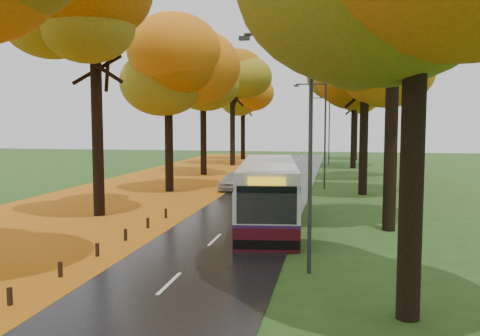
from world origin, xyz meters
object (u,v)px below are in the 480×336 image
(bus, at_px, (269,191))
(car_dark, at_px, (263,164))
(car_silver, at_px, (264,165))
(streetlamp_near, at_px, (303,132))
(streetlamp_mid, at_px, (322,127))
(car_white, at_px, (234,181))
(streetlamp_far, at_px, (327,125))

(bus, bearing_deg, car_dark, 91.94)
(bus, bearing_deg, car_silver, 91.70)
(bus, bearing_deg, streetlamp_near, -81.57)
(bus, relative_size, car_dark, 2.53)
(streetlamp_mid, relative_size, car_dark, 1.72)
(car_white, bearing_deg, bus, -66.80)
(streetlamp_far, distance_m, car_white, 25.20)
(car_white, relative_size, car_silver, 1.00)
(bus, xyz_separation_m, car_white, (-4.13, 11.96, -0.90))
(streetlamp_far, bearing_deg, streetlamp_near, -90.00)
(car_white, height_order, car_silver, car_white)
(streetlamp_mid, distance_m, bus, 14.53)
(streetlamp_mid, distance_m, car_silver, 14.35)
(car_white, relative_size, car_dark, 0.87)
(car_white, bearing_deg, car_dark, 94.14)
(streetlamp_near, xyz_separation_m, car_dark, (-6.30, 34.92, -4.00))
(streetlamp_near, relative_size, streetlamp_mid, 1.00)
(streetlamp_mid, relative_size, streetlamp_far, 1.00)
(streetlamp_near, xyz_separation_m, streetlamp_mid, (0.00, 22.00, 0.00))
(car_silver, bearing_deg, streetlamp_near, -73.35)
(car_white, xyz_separation_m, car_silver, (0.20, 14.43, -0.02))
(streetlamp_mid, xyz_separation_m, car_white, (-6.30, -2.08, -3.98))
(streetlamp_far, relative_size, bus, 0.68)
(car_dark, bearing_deg, streetlamp_far, 42.60)
(streetlamp_near, height_order, bus, streetlamp_near)
(streetlamp_mid, xyz_separation_m, bus, (-2.17, -14.03, -3.08))
(streetlamp_mid, height_order, bus, streetlamp_mid)
(car_white, bearing_deg, streetlamp_far, 79.48)
(streetlamp_mid, relative_size, car_white, 1.97)
(streetlamp_near, distance_m, streetlamp_mid, 22.00)
(streetlamp_near, height_order, streetlamp_far, same)
(streetlamp_far, relative_size, car_white, 1.97)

